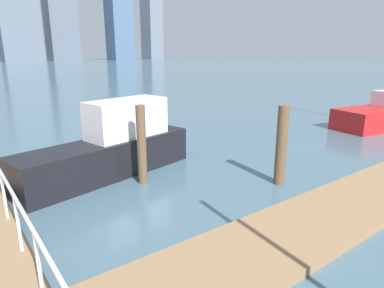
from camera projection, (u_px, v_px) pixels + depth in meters
The scene contains 8 objects.
ground_plane at pixel (58, 140), 14.99m from camera, with size 300.00×300.00×0.00m, color #476675.
floating_dock at pixel (329, 215), 7.95m from camera, with size 13.10×2.00×0.18m, color #93704C.
dock_piling_1 at pixel (142, 145), 9.82m from camera, with size 0.27×0.27×2.34m, color brown.
dock_piling_2 at pixel (281, 146), 9.74m from camera, with size 0.32×0.32×2.34m, color brown.
moored_boat_2 at pixel (113, 147), 10.64m from camera, with size 5.95×2.62×2.33m.
skyline_tower_4 at pixel (17, 17), 118.87m from camera, with size 12.99×13.12×30.98m, color slate.
skyline_tower_6 at pixel (119, 20), 139.21m from camera, with size 8.86×9.69×32.04m, color slate.
skyline_tower_7 at pixel (151, 3), 157.26m from camera, with size 7.26×8.34×50.83m, color slate.
Camera 1 is at (-3.86, 4.80, 3.82)m, focal length 31.50 mm.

